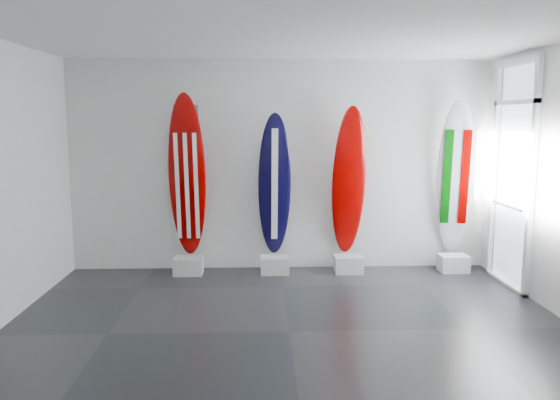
{
  "coord_description": "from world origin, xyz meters",
  "views": [
    {
      "loc": [
        -0.29,
        -5.39,
        2.16
      ],
      "look_at": [
        -0.04,
        1.4,
        1.17
      ],
      "focal_mm": 35.27,
      "sensor_mm": 36.0,
      "label": 1
    }
  ],
  "objects_px": {
    "surfboard_swiss": "(349,181)",
    "surfboard_italy": "(455,178)",
    "surfboard_usa": "(187,176)",
    "surfboard_navy": "(275,185)"
  },
  "relations": [
    {
      "from": "surfboard_usa",
      "to": "surfboard_italy",
      "type": "height_order",
      "value": "surfboard_usa"
    },
    {
      "from": "surfboard_navy",
      "to": "surfboard_swiss",
      "type": "bearing_deg",
      "value": -1.76
    },
    {
      "from": "surfboard_usa",
      "to": "surfboard_navy",
      "type": "relative_size",
      "value": 1.13
    },
    {
      "from": "surfboard_usa",
      "to": "surfboard_navy",
      "type": "bearing_deg",
      "value": 2.73
    },
    {
      "from": "surfboard_usa",
      "to": "surfboard_italy",
      "type": "distance_m",
      "value": 3.78
    },
    {
      "from": "surfboard_swiss",
      "to": "surfboard_italy",
      "type": "xyz_separation_m",
      "value": [
        1.51,
        0.0,
        0.05
      ]
    },
    {
      "from": "surfboard_usa",
      "to": "surfboard_swiss",
      "type": "height_order",
      "value": "surfboard_usa"
    },
    {
      "from": "surfboard_swiss",
      "to": "surfboard_italy",
      "type": "distance_m",
      "value": 1.51
    },
    {
      "from": "surfboard_navy",
      "to": "surfboard_swiss",
      "type": "distance_m",
      "value": 1.05
    },
    {
      "from": "surfboard_usa",
      "to": "surfboard_swiss",
      "type": "distance_m",
      "value": 2.27
    }
  ]
}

